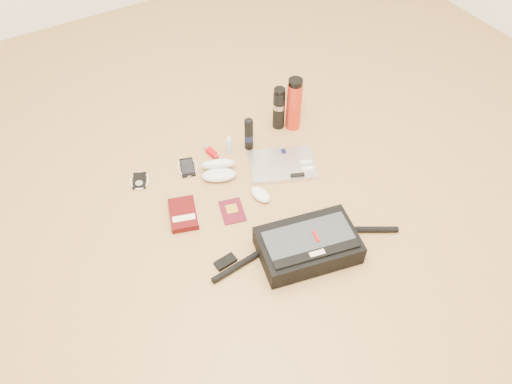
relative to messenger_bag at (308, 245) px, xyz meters
The scene contains 14 objects.
ground 0.27m from the messenger_bag, 88.42° to the left, with size 4.00×4.00×0.00m, color #AE8048.
messenger_bag is the anchor object (origin of this frame).
laptop 0.50m from the messenger_bag, 68.84° to the left, with size 0.37×0.32×0.03m.
book 0.56m from the messenger_bag, 129.48° to the left, with size 0.16×0.20×0.03m.
passport 0.38m from the messenger_bag, 114.61° to the left, with size 0.13×0.16×0.01m.
mouse 0.36m from the messenger_bag, 91.47° to the left, with size 0.08×0.12×0.04m.
sunglasses_case 0.58m from the messenger_bag, 100.42° to the left, with size 0.20×0.19×0.09m.
ipod 0.85m from the messenger_bag, 121.58° to the left, with size 0.11×0.12×0.01m.
phone 0.72m from the messenger_bag, 107.40° to the left, with size 0.12×0.13×0.01m.
inhaler 0.72m from the messenger_bag, 95.96° to the left, with size 0.04×0.10×0.03m.
spray_bottle 0.68m from the messenger_bag, 89.26° to the left, with size 0.03×0.03×0.10m.
aerosol_can 0.67m from the messenger_bag, 80.73° to the left, with size 0.06×0.06×0.18m.
thermos_black 0.79m from the messenger_bag, 66.31° to the left, with size 0.07×0.07×0.23m.
thermos_red 0.79m from the messenger_bag, 60.95° to the left, with size 0.09×0.09×0.29m.
Camera 1 is at (-0.78, -1.16, 1.70)m, focal length 35.00 mm.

